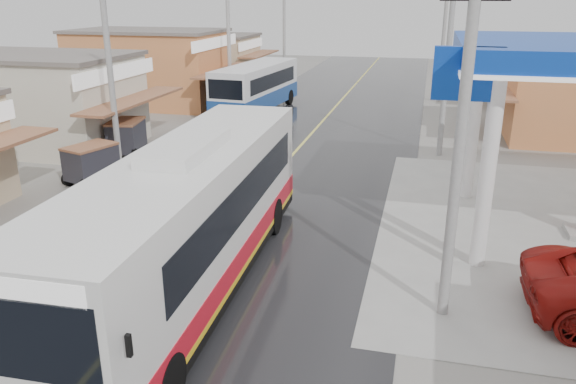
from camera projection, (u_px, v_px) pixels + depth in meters
name	position (u px, v px, depth m)	size (l,w,h in m)	color
ground	(181.00, 281.00, 15.51)	(120.00, 120.00, 0.00)	slate
road	(300.00, 146.00, 29.24)	(12.00, 90.00, 0.02)	black
centre_line	(300.00, 146.00, 29.23)	(0.15, 90.00, 0.01)	#D8CC4C
shopfronts_left	(108.00, 121.00, 34.94)	(11.00, 44.00, 5.20)	tan
utility_poles_left	(184.00, 134.00, 31.75)	(1.60, 50.00, 8.00)	gray
utility_poles_right	(439.00, 155.00, 27.65)	(1.60, 36.00, 8.00)	gray
coach_bus	(191.00, 220.00, 14.49)	(3.29, 13.13, 4.07)	silver
second_bus	(256.00, 87.00, 37.16)	(3.46, 9.63, 3.13)	silver
cyclist	(204.00, 145.00, 26.98)	(0.93, 1.88, 1.94)	black
tricycle_near	(91.00, 162.00, 23.12)	(1.96, 2.48, 1.67)	#26262D
tricycle_far	(126.00, 136.00, 27.16)	(1.92, 2.37, 1.77)	#26262D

